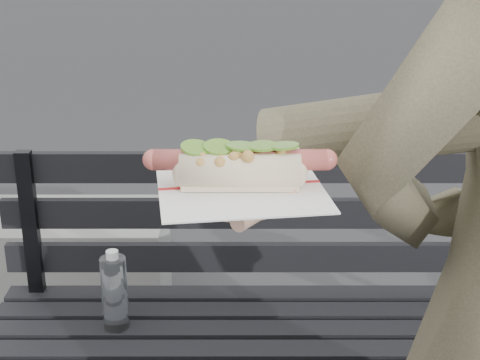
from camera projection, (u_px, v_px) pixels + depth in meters
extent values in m
cube|color=black|center=(288.00, 353.00, 1.75)|extent=(1.50, 0.07, 0.03)
cube|color=black|center=(286.00, 333.00, 1.84)|extent=(1.50, 0.07, 0.03)
cube|color=black|center=(284.00, 314.00, 1.92)|extent=(1.50, 0.07, 0.03)
cube|color=black|center=(282.00, 297.00, 2.01)|extent=(1.50, 0.07, 0.03)
cube|color=black|center=(31.00, 227.00, 1.94)|extent=(0.04, 0.03, 0.42)
cube|color=black|center=(282.00, 257.00, 2.00)|extent=(1.50, 0.02, 0.08)
cube|color=black|center=(283.00, 213.00, 1.95)|extent=(1.50, 0.02, 0.08)
cube|color=black|center=(284.00, 167.00, 1.91)|extent=(1.50, 0.02, 0.08)
cylinder|color=white|center=(115.00, 293.00, 1.80)|extent=(0.06, 0.06, 0.19)
cylinder|color=white|center=(112.00, 255.00, 1.77)|extent=(0.03, 0.03, 0.02)
cube|color=slate|center=(7.00, 264.00, 2.77)|extent=(1.20, 0.40, 0.40)
cylinder|color=#46402F|center=(454.00, 118.00, 0.94)|extent=(0.51, 0.23, 0.19)
cylinder|color=#D8A384|center=(274.00, 193.00, 0.87)|extent=(0.09, 0.08, 0.07)
ellipsoid|color=#D8A384|center=(240.00, 200.00, 0.86)|extent=(0.10, 0.11, 0.03)
cylinder|color=#D8A384|center=(192.00, 208.00, 0.83)|extent=(0.05, 0.02, 0.02)
cylinder|color=#D8A384|center=(193.00, 202.00, 0.85)|extent=(0.05, 0.02, 0.02)
cylinder|color=#D8A384|center=(194.00, 195.00, 0.87)|extent=(0.05, 0.02, 0.02)
cylinder|color=#D8A384|center=(195.00, 189.00, 0.89)|extent=(0.05, 0.02, 0.02)
cylinder|color=#D8A384|center=(249.00, 217.00, 0.81)|extent=(0.04, 0.05, 0.02)
cube|color=white|center=(240.00, 186.00, 0.86)|extent=(0.21, 0.21, 0.00)
cube|color=#B21E1E|center=(240.00, 185.00, 0.86)|extent=(0.19, 0.03, 0.00)
cylinder|color=#B54E45|center=(240.00, 160.00, 0.85)|extent=(0.20, 0.02, 0.02)
sphere|color=#B54E45|center=(153.00, 160.00, 0.85)|extent=(0.03, 0.02, 0.02)
sphere|color=#B54E45|center=(327.00, 160.00, 0.85)|extent=(0.03, 0.02, 0.02)
sphere|color=#9E6B2D|center=(208.00, 147.00, 0.86)|extent=(0.01, 0.01, 0.01)
sphere|color=#9E6B2D|center=(202.00, 156.00, 0.83)|extent=(0.01, 0.01, 0.01)
sphere|color=#9E6B2D|center=(210.00, 151.00, 0.84)|extent=(0.01, 0.01, 0.01)
sphere|color=#9E6B2D|center=(244.00, 155.00, 0.85)|extent=(0.01, 0.01, 0.01)
sphere|color=#9E6B2D|center=(284.00, 155.00, 0.84)|extent=(0.01, 0.01, 0.01)
sphere|color=#9E6B2D|center=(196.00, 152.00, 0.86)|extent=(0.01, 0.01, 0.01)
sphere|color=#9E6B2D|center=(204.00, 151.00, 0.86)|extent=(0.01, 0.01, 0.01)
sphere|color=#9E6B2D|center=(220.00, 163.00, 0.82)|extent=(0.01, 0.01, 0.01)
sphere|color=#9E6B2D|center=(221.00, 159.00, 0.83)|extent=(0.01, 0.01, 0.01)
sphere|color=#9E6B2D|center=(266.00, 162.00, 0.83)|extent=(0.01, 0.01, 0.01)
sphere|color=#9E6B2D|center=(225.00, 151.00, 0.85)|extent=(0.01, 0.01, 0.01)
sphere|color=#9E6B2D|center=(203.00, 148.00, 0.85)|extent=(0.01, 0.01, 0.01)
sphere|color=#9E6B2D|center=(199.00, 154.00, 0.84)|extent=(0.01, 0.01, 0.01)
sphere|color=#9E6B2D|center=(281.00, 152.00, 0.84)|extent=(0.01, 0.01, 0.01)
sphere|color=#9E6B2D|center=(252.00, 158.00, 0.83)|extent=(0.01, 0.01, 0.01)
sphere|color=#9E6B2D|center=(203.00, 157.00, 0.84)|extent=(0.01, 0.01, 0.01)
sphere|color=#9E6B2D|center=(236.00, 145.00, 0.86)|extent=(0.01, 0.01, 0.01)
sphere|color=#9E6B2D|center=(234.00, 157.00, 0.82)|extent=(0.01, 0.01, 0.01)
sphere|color=#9E6B2D|center=(200.00, 164.00, 0.82)|extent=(0.01, 0.01, 0.01)
sphere|color=#9E6B2D|center=(200.00, 159.00, 0.83)|extent=(0.01, 0.01, 0.01)
sphere|color=#9E6B2D|center=(289.00, 153.00, 0.86)|extent=(0.01, 0.01, 0.01)
sphere|color=#9E6B2D|center=(199.00, 147.00, 0.86)|extent=(0.01, 0.01, 0.01)
sphere|color=#9E6B2D|center=(248.00, 157.00, 0.82)|extent=(0.01, 0.01, 0.01)
sphere|color=#9E6B2D|center=(208.00, 154.00, 0.85)|extent=(0.01, 0.01, 0.01)
sphere|color=#9E6B2D|center=(204.00, 152.00, 0.86)|extent=(0.01, 0.01, 0.01)
sphere|color=#9E6B2D|center=(238.00, 157.00, 0.83)|extent=(0.01, 0.01, 0.01)
cylinder|color=#578D26|center=(196.00, 148.00, 0.84)|extent=(0.04, 0.04, 0.01)
cylinder|color=#578D26|center=(219.00, 147.00, 0.84)|extent=(0.04, 0.04, 0.01)
cylinder|color=#578D26|center=(242.00, 146.00, 0.84)|extent=(0.04, 0.04, 0.01)
cylinder|color=#578D26|center=(262.00, 146.00, 0.84)|extent=(0.04, 0.04, 0.00)
cylinder|color=#578D26|center=(284.00, 146.00, 0.84)|extent=(0.04, 0.04, 0.01)
cube|color=brown|center=(391.00, 250.00, 3.32)|extent=(0.07, 0.09, 0.00)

